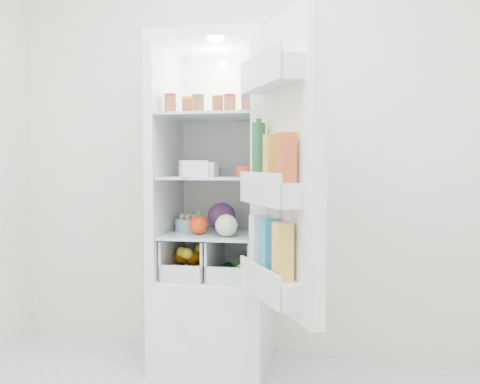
% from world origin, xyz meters
% --- Properties ---
extents(room_walls, '(3.02, 3.02, 2.61)m').
position_xyz_m(room_walls, '(0.00, 0.00, 1.59)').
color(room_walls, silver).
rests_on(room_walls, ground).
extents(refrigerator, '(0.60, 0.60, 1.80)m').
position_xyz_m(refrigerator, '(-0.20, 1.25, 0.67)').
color(refrigerator, silver).
rests_on(refrigerator, ground).
extents(shelf_low, '(0.49, 0.53, 0.01)m').
position_xyz_m(shelf_low, '(-0.20, 1.19, 0.74)').
color(shelf_low, silver).
rests_on(shelf_low, refrigerator).
extents(shelf_mid, '(0.49, 0.53, 0.02)m').
position_xyz_m(shelf_mid, '(-0.20, 1.19, 1.05)').
color(shelf_mid, silver).
rests_on(shelf_mid, refrigerator).
extents(shelf_top, '(0.49, 0.53, 0.02)m').
position_xyz_m(shelf_top, '(-0.20, 1.19, 1.38)').
color(shelf_top, silver).
rests_on(shelf_top, refrigerator).
extents(crisper_left, '(0.23, 0.46, 0.22)m').
position_xyz_m(crisper_left, '(-0.32, 1.19, 0.61)').
color(crisper_left, silver).
rests_on(crisper_left, refrigerator).
extents(crisper_right, '(0.23, 0.46, 0.22)m').
position_xyz_m(crisper_right, '(-0.08, 1.19, 0.61)').
color(crisper_right, silver).
rests_on(crisper_right, refrigerator).
extents(condiment_jars, '(0.46, 0.32, 0.08)m').
position_xyz_m(condiment_jars, '(-0.22, 1.10, 1.43)').
color(condiment_jars, '#B21919').
rests_on(condiment_jars, shelf_top).
extents(squeeze_bottle, '(0.06, 0.06, 0.16)m').
position_xyz_m(squeeze_bottle, '(-0.03, 1.30, 1.47)').
color(squeeze_bottle, silver).
rests_on(squeeze_bottle, shelf_top).
extents(tub_white, '(0.17, 0.17, 0.08)m').
position_xyz_m(tub_white, '(-0.26, 0.99, 1.10)').
color(tub_white, white).
rests_on(tub_white, shelf_mid).
extents(tub_cream, '(0.13, 0.13, 0.07)m').
position_xyz_m(tub_cream, '(-0.21, 1.04, 1.09)').
color(tub_cream, beige).
rests_on(tub_cream, shelf_mid).
extents(tin_red, '(0.10, 0.10, 0.06)m').
position_xyz_m(tin_red, '(-0.01, 1.04, 1.09)').
color(tin_red, '#B4381B').
rests_on(tin_red, shelf_mid).
extents(foil_tray, '(0.19, 0.17, 0.04)m').
position_xyz_m(foil_tray, '(-0.28, 1.26, 1.08)').
color(foil_tray, '#B6B5BA').
rests_on(foil_tray, shelf_mid).
extents(red_cabbage, '(0.16, 0.16, 0.16)m').
position_xyz_m(red_cabbage, '(-0.17, 1.26, 0.83)').
color(red_cabbage, '#4F1B51').
rests_on(red_cabbage, shelf_low).
extents(bell_pepper, '(0.10, 0.10, 0.10)m').
position_xyz_m(bell_pepper, '(-0.26, 1.08, 0.80)').
color(bell_pepper, red).
rests_on(bell_pepper, shelf_low).
extents(mushroom_bowl, '(0.18, 0.18, 0.07)m').
position_xyz_m(mushroom_bowl, '(-0.36, 1.24, 0.78)').
color(mushroom_bowl, '#99D5E4').
rests_on(mushroom_bowl, shelf_low).
extents(salad_bag, '(0.12, 0.12, 0.12)m').
position_xyz_m(salad_bag, '(-0.09, 1.03, 0.81)').
color(salad_bag, '#B5D09C').
rests_on(salad_bag, shelf_low).
extents(citrus_pile, '(0.20, 0.31, 0.16)m').
position_xyz_m(citrus_pile, '(-0.33, 1.15, 0.59)').
color(citrus_pile, orange).
rests_on(citrus_pile, refrigerator).
extents(veg_pile, '(0.16, 0.30, 0.10)m').
position_xyz_m(veg_pile, '(-0.07, 1.18, 0.56)').
color(veg_pile, '#1C4918').
rests_on(veg_pile, refrigerator).
extents(fridge_door, '(0.41, 0.57, 1.30)m').
position_xyz_m(fridge_door, '(0.24, 0.64, 1.09)').
color(fridge_door, silver).
rests_on(fridge_door, refrigerator).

